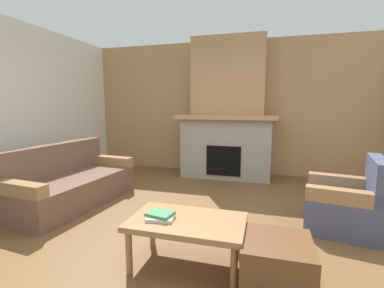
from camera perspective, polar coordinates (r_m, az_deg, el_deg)
The scene contains 8 objects.
ground at distance 3.09m, azimuth -0.23°, elevation -18.97°, with size 9.00×9.00×0.00m, color brown.
wall_back_wood_panel at distance 5.69m, azimuth 8.08°, elevation 7.58°, with size 6.00×0.12×2.70m, color tan.
fireplace at distance 5.32m, azimuth 7.50°, elevation 5.54°, with size 1.90×0.82×2.70m.
couch at distance 4.27m, azimuth -24.56°, elevation -7.79°, with size 1.02×1.88×0.85m.
armchair at distance 3.58m, azimuth 30.13°, elevation -11.09°, with size 0.89×0.89×0.85m.
coffee_table at distance 2.44m, azimuth -1.05°, elevation -16.90°, with size 1.00×0.60×0.43m.
ottoman at distance 2.34m, azimuth 17.53°, elevation -23.32°, with size 0.52×0.52×0.40m, color brown.
book_stack_near_edge at distance 2.43m, azimuth -6.73°, elevation -14.95°, with size 0.26×0.23×0.06m.
Camera 1 is at (0.75, -2.64, 1.41)m, focal length 25.03 mm.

